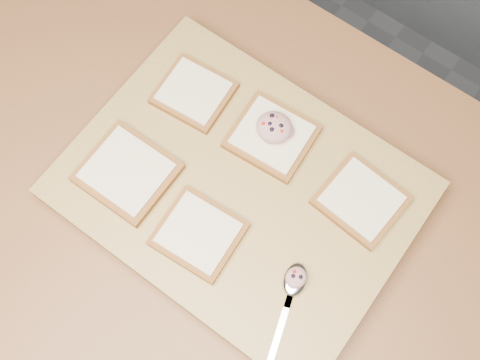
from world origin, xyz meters
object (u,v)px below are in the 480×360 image
(cutting_board, at_px, (240,191))
(spoon, at_px, (293,288))
(bread_far_center, at_px, (272,136))
(tuna_salad_dollop, at_px, (274,127))

(cutting_board, xyz_separation_m, spoon, (0.15, -0.08, 0.02))
(bread_far_center, distance_m, tuna_salad_dollop, 0.02)
(tuna_salad_dollop, bearing_deg, bread_far_center, -76.96)
(bread_far_center, relative_size, tuna_salad_dollop, 2.29)
(cutting_board, relative_size, spoon, 3.07)
(bread_far_center, xyz_separation_m, tuna_salad_dollop, (-0.00, 0.01, 0.02))
(tuna_salad_dollop, height_order, spoon, tuna_salad_dollop)
(bread_far_center, height_order, spoon, bread_far_center)
(tuna_salad_dollop, distance_m, spoon, 0.24)
(cutting_board, bearing_deg, bread_far_center, 94.10)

